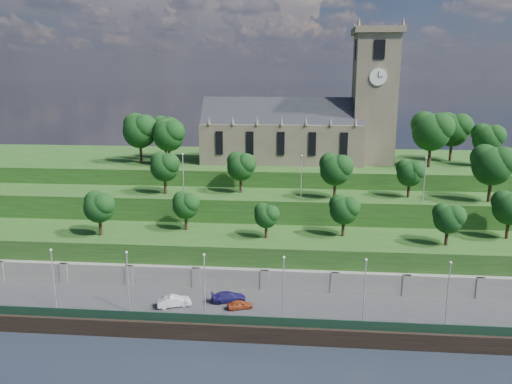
# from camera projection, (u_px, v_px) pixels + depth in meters

# --- Properties ---
(ground) EXTENTS (320.00, 320.00, 0.00)m
(ground) POSITION_uv_depth(u_px,v_px,m) (298.00, 344.00, 61.23)
(ground) COLOR black
(ground) RESTS_ON ground
(promenade) EXTENTS (160.00, 12.00, 2.00)m
(promenade) POSITION_uv_depth(u_px,v_px,m) (299.00, 314.00, 66.83)
(promenade) COLOR #2D2D30
(promenade) RESTS_ON ground
(quay_wall) EXTENTS (160.00, 0.50, 2.20)m
(quay_wall) POSITION_uv_depth(u_px,v_px,m) (299.00, 337.00, 60.94)
(quay_wall) COLOR black
(quay_wall) RESTS_ON ground
(fence) EXTENTS (160.00, 0.10, 1.20)m
(fence) POSITION_uv_depth(u_px,v_px,m) (299.00, 323.00, 61.23)
(fence) COLOR #173423
(fence) RESTS_ON promenade
(retaining_wall) EXTENTS (160.00, 2.10, 5.00)m
(retaining_wall) POSITION_uv_depth(u_px,v_px,m) (299.00, 286.00, 72.28)
(retaining_wall) COLOR slate
(retaining_wall) RESTS_ON ground
(embankment_lower) EXTENTS (160.00, 12.00, 8.00)m
(embankment_lower) POSITION_uv_depth(u_px,v_px,m) (300.00, 261.00, 77.79)
(embankment_lower) COLOR #1F4517
(embankment_lower) RESTS_ON ground
(embankment_upper) EXTENTS (160.00, 10.00, 12.00)m
(embankment_upper) POSITION_uv_depth(u_px,v_px,m) (300.00, 228.00, 88.00)
(embankment_upper) COLOR #1F4517
(embankment_upper) RESTS_ON ground
(hilltop) EXTENTS (160.00, 32.00, 15.00)m
(hilltop) POSITION_uv_depth(u_px,v_px,m) (301.00, 193.00, 108.03)
(hilltop) COLOR #1F4517
(hilltop) RESTS_ON ground
(church) EXTENTS (38.60, 12.35, 27.60)m
(church) POSITION_uv_depth(u_px,v_px,m) (306.00, 125.00, 100.67)
(church) COLOR brown
(church) RESTS_ON hilltop
(trees_lower) EXTENTS (67.64, 8.83, 7.43)m
(trees_lower) POSITION_uv_depth(u_px,v_px,m) (317.00, 209.00, 75.79)
(trees_lower) COLOR black
(trees_lower) RESTS_ON embankment_lower
(trees_upper) EXTENTS (60.74, 8.58, 9.42)m
(trees_upper) POSITION_uv_depth(u_px,v_px,m) (352.00, 166.00, 83.59)
(trees_upper) COLOR black
(trees_upper) RESTS_ON embankment_upper
(trees_hilltop) EXTENTS (74.87, 16.39, 10.68)m
(trees_hilltop) POSITION_uv_depth(u_px,v_px,m) (310.00, 130.00, 99.17)
(trees_hilltop) COLOR black
(trees_hilltop) RESTS_ON hilltop
(lamp_posts_promenade) EXTENTS (60.36, 0.36, 8.52)m
(lamp_posts_promenade) POSITION_uv_depth(u_px,v_px,m) (284.00, 284.00, 62.27)
(lamp_posts_promenade) COLOR #B2B2B7
(lamp_posts_promenade) RESTS_ON promenade
(lamp_posts_upper) EXTENTS (40.36, 0.36, 7.54)m
(lamp_posts_upper) POSITION_uv_depth(u_px,v_px,m) (301.00, 174.00, 82.74)
(lamp_posts_upper) COLOR #B2B2B7
(lamp_posts_upper) RESTS_ON embankment_upper
(car_left) EXTENTS (3.63, 2.37, 1.15)m
(car_left) POSITION_uv_depth(u_px,v_px,m) (240.00, 305.00, 66.17)
(car_left) COLOR #9B3B19
(car_left) RESTS_ON promenade
(car_middle) EXTENTS (4.76, 3.06, 1.48)m
(car_middle) POSITION_uv_depth(u_px,v_px,m) (174.00, 301.00, 66.82)
(car_middle) COLOR silver
(car_middle) RESTS_ON promenade
(car_right) EXTENTS (5.07, 3.13, 1.37)m
(car_right) POSITION_uv_depth(u_px,v_px,m) (228.00, 297.00, 68.26)
(car_right) COLOR #1D1753
(car_right) RESTS_ON promenade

